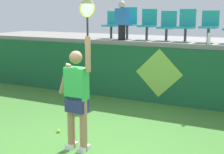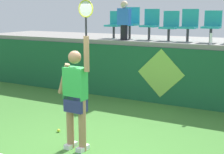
# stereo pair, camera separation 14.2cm
# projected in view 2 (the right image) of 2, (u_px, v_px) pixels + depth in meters

# --- Properties ---
(court_back_wall) EXTENTS (12.83, 0.20, 1.47)m
(court_back_wall) POSITION_uv_depth(u_px,v_px,m) (159.00, 75.00, 8.60)
(court_back_wall) COLOR #195633
(court_back_wall) RESTS_ON ground_plane
(spectator_platform) EXTENTS (12.83, 2.41, 0.12)m
(spectator_platform) POSITION_uv_depth(u_px,v_px,m) (174.00, 41.00, 9.44)
(spectator_platform) COLOR gray
(spectator_platform) RESTS_ON court_back_wall
(tennis_player) EXTENTS (0.75, 0.27, 2.56)m
(tennis_player) POSITION_uv_depth(u_px,v_px,m) (76.00, 95.00, 5.60)
(tennis_player) COLOR white
(tennis_player) RESTS_ON ground_plane
(tennis_ball) EXTENTS (0.07, 0.07, 0.07)m
(tennis_ball) POSITION_uv_depth(u_px,v_px,m) (59.00, 130.00, 6.60)
(tennis_ball) COLOR #D1E533
(tennis_ball) RESTS_ON ground_plane
(water_bottle) EXTENTS (0.07, 0.07, 0.27)m
(water_bottle) POSITION_uv_depth(u_px,v_px,m) (211.00, 39.00, 7.91)
(water_bottle) COLOR white
(water_bottle) RESTS_ON spectator_platform
(stadium_chair_0) EXTENTS (0.44, 0.42, 0.79)m
(stadium_chair_0) POSITION_uv_depth(u_px,v_px,m) (115.00, 23.00, 9.71)
(stadium_chair_0) COLOR #38383D
(stadium_chair_0) RESTS_ON spectator_platform
(stadium_chair_1) EXTENTS (0.44, 0.42, 0.90)m
(stadium_chair_1) POSITION_uv_depth(u_px,v_px,m) (131.00, 21.00, 9.46)
(stadium_chair_1) COLOR #38383D
(stadium_chair_1) RESTS_ON spectator_platform
(stadium_chair_2) EXTENTS (0.44, 0.42, 0.85)m
(stadium_chair_2) POSITION_uv_depth(u_px,v_px,m) (150.00, 23.00, 9.19)
(stadium_chair_2) COLOR #38383D
(stadium_chair_2) RESTS_ON spectator_platform
(stadium_chair_3) EXTENTS (0.44, 0.42, 0.80)m
(stadium_chair_3) POSITION_uv_depth(u_px,v_px,m) (170.00, 25.00, 8.93)
(stadium_chair_3) COLOR #38383D
(stadium_chair_3) RESTS_ON spectator_platform
(stadium_chair_4) EXTENTS (0.44, 0.42, 0.85)m
(stadium_chair_4) POSITION_uv_depth(u_px,v_px,m) (189.00, 24.00, 8.68)
(stadium_chair_4) COLOR #38383D
(stadium_chair_4) RESTS_ON spectator_platform
(stadium_chair_5) EXTENTS (0.44, 0.42, 0.80)m
(stadium_chair_5) POSITION_uv_depth(u_px,v_px,m) (212.00, 25.00, 8.40)
(stadium_chair_5) COLOR #38383D
(stadium_chair_5) RESTS_ON spectator_platform
(spectator_0) EXTENTS (0.34, 0.20, 1.06)m
(spectator_0) POSITION_uv_depth(u_px,v_px,m) (124.00, 20.00, 9.07)
(spectator_0) COLOR black
(spectator_0) RESTS_ON spectator_platform
(wall_signage_mount) EXTENTS (1.27, 0.01, 1.45)m
(wall_signage_mount) POSITION_uv_depth(u_px,v_px,m) (160.00, 104.00, 8.62)
(wall_signage_mount) COLOR #195633
(wall_signage_mount) RESTS_ON ground_plane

